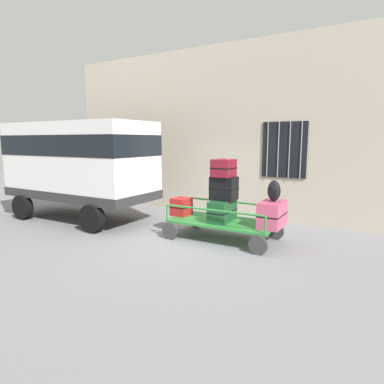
% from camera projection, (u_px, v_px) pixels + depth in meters
% --- Properties ---
extents(ground_plane, '(40.00, 40.00, 0.00)m').
position_uv_depth(ground_plane, '(189.00, 237.00, 7.78)').
color(ground_plane, gray).
extents(building_wall, '(12.00, 0.38, 5.00)m').
position_uv_depth(building_wall, '(237.00, 132.00, 9.73)').
color(building_wall, '#BCB29E').
rests_on(building_wall, ground).
extents(van, '(4.40, 1.99, 2.74)m').
position_uv_depth(van, '(79.00, 161.00, 9.41)').
color(van, white).
rests_on(van, ground).
extents(luggage_cart, '(2.49, 1.27, 0.44)m').
position_uv_depth(luggage_cart, '(223.00, 224.00, 7.57)').
color(luggage_cart, '#2D8438').
rests_on(luggage_cart, ground).
extents(cart_railing, '(2.37, 1.13, 0.37)m').
position_uv_depth(cart_railing, '(223.00, 208.00, 7.51)').
color(cart_railing, '#2D8438').
rests_on(cart_railing, luggage_cart).
extents(suitcase_left_bottom, '(0.43, 0.45, 0.43)m').
position_uv_depth(suitcase_left_bottom, '(181.00, 207.00, 8.09)').
color(suitcase_left_bottom, '#B21E1E').
rests_on(suitcase_left_bottom, luggage_cart).
extents(suitcase_midleft_bottom, '(0.44, 0.82, 0.49)m').
position_uv_depth(suitcase_midleft_bottom, '(222.00, 211.00, 7.49)').
color(suitcase_midleft_bottom, '#194C28').
rests_on(suitcase_midleft_bottom, luggage_cart).
extents(suitcase_midleft_middle, '(0.56, 0.43, 0.53)m').
position_uv_depth(suitcase_midleft_middle, '(224.00, 188.00, 7.47)').
color(suitcase_midleft_middle, black).
rests_on(suitcase_midleft_middle, suitcase_midleft_bottom).
extents(suitcase_midleft_top, '(0.46, 0.50, 0.40)m').
position_uv_depth(suitcase_midleft_top, '(224.00, 168.00, 7.37)').
color(suitcase_midleft_top, maroon).
rests_on(suitcase_midleft_top, suitcase_midleft_middle).
extents(suitcase_center_bottom, '(0.46, 0.79, 0.55)m').
position_uv_depth(suitcase_center_bottom, '(272.00, 214.00, 6.98)').
color(suitcase_center_bottom, '#CC4C72').
rests_on(suitcase_center_bottom, luggage_cart).
extents(backpack, '(0.27, 0.22, 0.44)m').
position_uv_depth(backpack, '(274.00, 191.00, 6.90)').
color(backpack, black).
rests_on(backpack, suitcase_center_bottom).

